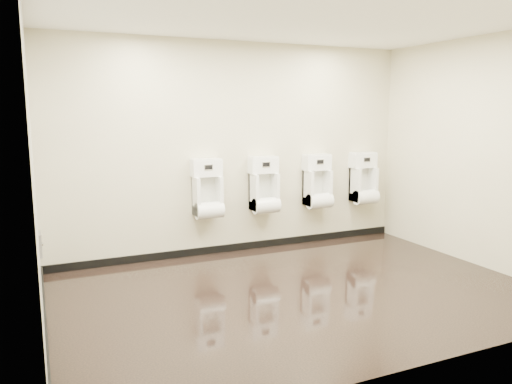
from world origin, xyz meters
The scene contains 14 objects.
ground centered at (0.00, 0.00, 0.00)m, with size 5.00×3.50×0.00m, color black.
ceiling centered at (0.00, 0.00, 2.80)m, with size 5.00×3.50×0.00m, color white.
back_wall centered at (0.00, 1.75, 1.40)m, with size 5.00×0.02×2.80m, color beige.
front_wall centered at (0.00, -1.75, 1.40)m, with size 5.00×0.02×2.80m, color beige.
left_wall centered at (-2.50, 0.00, 1.40)m, with size 0.02×3.50×2.80m, color beige.
right_wall centered at (2.50, 0.00, 1.40)m, with size 0.02×3.50×2.80m, color beige.
tile_overlay_left centered at (-2.50, 0.00, 1.40)m, with size 0.01×3.50×2.80m, color silver.
skirting_back centered at (0.00, 1.74, 0.05)m, with size 5.00×0.02×0.10m, color black.
skirting_left centered at (-2.49, 0.00, 0.05)m, with size 0.02×3.50×0.10m, color black.
access_panel centered at (-2.48, 1.20, 0.50)m, with size 0.04×0.25×0.25m.
urinal_0 centered at (-0.46, 1.62, 0.85)m, with size 0.40×0.30×0.75m.
urinal_1 centered at (0.35, 1.62, 0.85)m, with size 0.40×0.30×0.75m.
urinal_2 centered at (1.19, 1.62, 0.85)m, with size 0.40×0.30×0.75m.
urinal_3 centered at (1.99, 1.62, 0.85)m, with size 0.40×0.30×0.75m.
Camera 1 is at (-2.48, -4.44, 1.91)m, focal length 35.00 mm.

